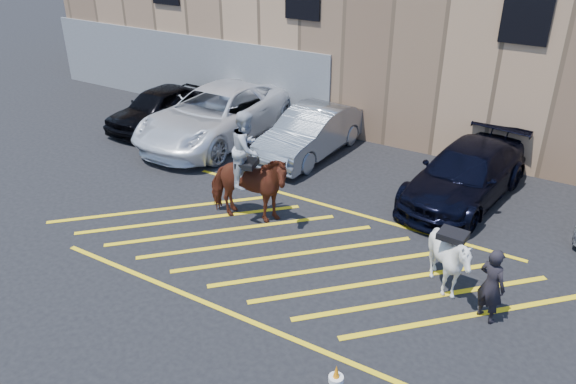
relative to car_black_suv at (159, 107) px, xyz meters
The scene contains 11 objects.
ground 9.64m from the car_black_suv, 27.60° to the right, with size 90.00×90.00×0.00m, color black.
car_black_suv is the anchor object (origin of this frame).
car_white_pickup 2.57m from the car_black_suv, ahead, with size 2.97×6.45×1.79m, color white.
car_silver_sedan 6.01m from the car_black_suv, ahead, with size 1.62×4.63×1.53m, color gray.
car_blue_suv 11.10m from the car_black_suv, ahead, with size 2.09×5.13×1.49m, color black.
handler 13.75m from the car_black_suv, 20.22° to the right, with size 0.59×0.38×1.61m, color black.
warehouse 11.74m from the car_black_suv, 41.54° to the left, with size 32.42×10.20×7.30m.
hatching_zone 9.78m from the car_black_suv, 29.16° to the right, with size 12.60×5.12×0.01m.
mounted_bay 7.78m from the car_black_suv, 30.76° to the right, with size 2.42×1.53×2.96m.
saddled_white 12.70m from the car_black_suv, 19.83° to the right, with size 1.34×1.48×1.56m.
traffic_cone 13.89m from the car_black_suv, 35.78° to the right, with size 0.48×0.48×0.73m.
Camera 1 is at (5.53, -9.83, 7.39)m, focal length 35.00 mm.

